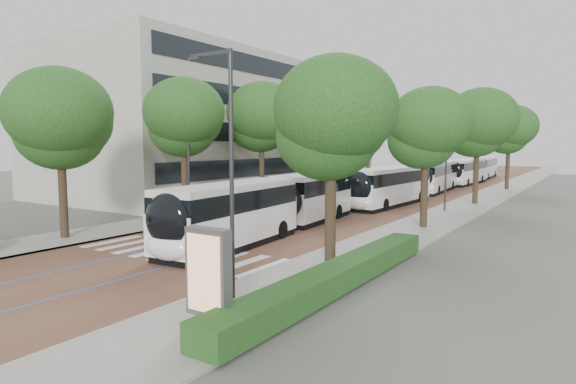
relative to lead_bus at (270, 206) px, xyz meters
name	(u,v)px	position (x,y,z in m)	size (l,w,h in m)	color
ground	(160,257)	(-0.99, -7.27, -1.63)	(160.00, 160.00, 0.00)	#51544C
road	(428,189)	(-0.99, 32.73, -1.62)	(11.00, 140.00, 0.02)	brown
sidewalk_left	(368,186)	(-8.49, 32.73, -1.57)	(4.00, 140.00, 0.12)	gray
sidewalk_right	(498,192)	(6.51, 32.73, -1.57)	(4.00, 140.00, 0.12)	gray
kerb_left	(382,186)	(-6.59, 32.73, -1.57)	(0.20, 140.00, 0.14)	gray
kerb_right	(479,191)	(4.61, 32.73, -1.57)	(0.20, 140.00, 0.14)	gray
zebra_crossing	(180,253)	(-0.79, -6.27, -1.60)	(10.55, 3.60, 0.01)	silver
lane_line_left	(414,188)	(-2.59, 32.73, -1.60)	(0.12, 126.00, 0.01)	blue
lane_line_right	(442,190)	(0.61, 32.73, -1.60)	(0.12, 126.00, 0.01)	blue
office_building	(229,128)	(-20.47, 20.73, 5.37)	(18.11, 40.00, 14.00)	#ABAA9F
hedge	(338,276)	(8.11, -7.27, -1.11)	(1.20, 14.00, 0.80)	#1B3C15
streetlight_near	(227,154)	(5.63, -10.27, 3.19)	(1.82, 0.20, 8.00)	#303033
streetlight_far	(444,149)	(5.63, 14.73, 3.19)	(1.82, 0.20, 8.00)	#303033
lamp_post_left	(188,160)	(-7.09, 0.73, 2.49)	(0.14, 0.14, 8.00)	#303033
trees_left	(306,126)	(-8.49, 17.99, 5.25)	(6.08, 60.66, 10.07)	black
trees_right	(469,129)	(6.71, 17.75, 4.71)	(6.00, 47.19, 9.25)	black
lead_bus	(270,206)	(0.00, 0.00, 0.00)	(4.08, 18.54, 3.20)	black
bus_queued_0	(388,187)	(0.81, 15.86, 0.00)	(3.03, 12.49, 3.20)	white
bus_queued_1	(434,177)	(0.48, 29.85, 0.00)	(3.35, 12.54, 3.20)	white
bus_queued_2	(465,172)	(0.86, 42.00, 0.00)	(2.75, 12.44, 3.20)	white
bus_queued_3	(483,167)	(0.35, 55.69, 0.00)	(3.19, 12.52, 3.20)	white
ad_panel	(208,277)	(7.07, -12.78, -0.03)	(1.35, 0.52, 2.81)	#59595B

